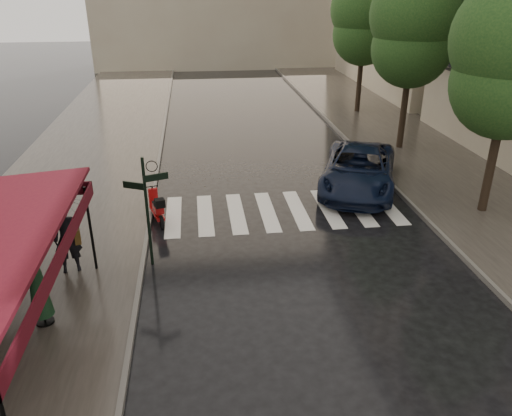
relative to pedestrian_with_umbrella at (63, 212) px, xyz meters
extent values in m
plane|color=black|center=(3.26, -2.74, -1.83)|extent=(120.00, 120.00, 0.00)
cube|color=#38332D|center=(-1.24, 9.26, -1.77)|extent=(6.00, 60.00, 0.12)
cube|color=#38332D|center=(13.51, 9.26, -1.77)|extent=(5.50, 60.00, 0.12)
cube|color=#595651|center=(1.81, 9.26, -1.75)|extent=(0.12, 60.00, 0.16)
cube|color=#595651|center=(10.71, 9.26, -1.75)|extent=(0.12, 60.00, 0.16)
cube|color=silver|center=(2.56, 3.26, -1.82)|extent=(0.50, 3.20, 0.01)
cube|color=silver|center=(3.61, 3.26, -1.82)|extent=(0.50, 3.20, 0.01)
cube|color=silver|center=(4.66, 3.26, -1.82)|extent=(0.50, 3.20, 0.01)
cube|color=silver|center=(5.71, 3.26, -1.82)|extent=(0.50, 3.20, 0.01)
cube|color=silver|center=(6.76, 3.26, -1.82)|extent=(0.50, 3.20, 0.01)
cube|color=silver|center=(7.81, 3.26, -1.82)|extent=(0.50, 3.20, 0.01)
cube|color=silver|center=(8.86, 3.26, -1.82)|extent=(0.50, 3.20, 0.01)
cube|color=silver|center=(9.91, 3.26, -1.82)|extent=(0.50, 3.20, 0.01)
cube|color=#4A0A17|center=(0.74, -3.24, 0.52)|extent=(0.04, 7.00, 0.35)
cylinder|color=black|center=(0.61, 0.01, -0.53)|extent=(0.07, 0.07, 2.35)
cylinder|color=black|center=(2.06, 0.26, -0.28)|extent=(0.08, 0.08, 3.10)
cube|color=black|center=(2.36, 0.26, 0.72)|extent=(0.62, 0.26, 0.18)
cube|color=black|center=(1.78, 0.26, 0.52)|extent=(0.56, 0.29, 0.18)
cylinder|color=black|center=(12.86, 2.26, 0.42)|extent=(0.28, 0.28, 4.26)
sphere|color=#143513|center=(12.86, 2.26, 2.47)|extent=(3.40, 3.40, 3.40)
cylinder|color=black|center=(12.76, 9.26, 0.53)|extent=(0.28, 0.28, 4.48)
sphere|color=#143513|center=(12.76, 9.26, 2.69)|extent=(3.40, 3.40, 3.40)
sphere|color=#143513|center=(12.76, 9.26, 4.05)|extent=(3.80, 3.80, 3.80)
cylinder|color=black|center=(12.96, 16.26, 0.47)|extent=(0.28, 0.28, 4.37)
sphere|color=#143513|center=(12.96, 16.26, 2.58)|extent=(3.40, 3.40, 3.40)
sphere|color=#143513|center=(12.96, 16.26, 3.91)|extent=(3.80, 3.80, 3.80)
imported|color=black|center=(0.00, 0.00, -0.76)|extent=(0.78, 0.60, 1.89)
imported|color=black|center=(0.00, 0.00, 0.36)|extent=(1.35, 1.37, 1.03)
cube|color=#4C3514|center=(0.24, 0.06, -0.71)|extent=(0.23, 0.38, 0.40)
cylinder|color=black|center=(2.23, 2.41, -1.61)|extent=(0.21, 0.45, 0.44)
cylinder|color=black|center=(1.91, 3.50, -1.61)|extent=(0.21, 0.45, 0.44)
cube|color=#9C0E0F|center=(2.06, 2.98, -1.54)|extent=(0.58, 1.21, 0.09)
cube|color=#9C0E0F|center=(2.12, 2.76, -1.26)|extent=(0.40, 0.56, 0.26)
cube|color=#9C0E0F|center=(1.94, 3.37, -1.19)|extent=(0.31, 0.19, 0.69)
cylinder|color=black|center=(1.92, 3.46, -0.80)|extent=(0.41, 0.15, 0.03)
cube|color=black|center=(2.22, 2.43, -0.96)|extent=(0.36, 0.35, 0.26)
imported|color=black|center=(9.37, 4.88, -1.06)|extent=(4.38, 6.08, 1.54)
cylinder|color=black|center=(-0.15, -2.24, -1.68)|extent=(0.39, 0.39, 0.05)
cylinder|color=black|center=(-0.15, -2.24, -0.44)|extent=(0.04, 0.04, 2.45)
cone|color=black|center=(-0.15, -2.24, -0.31)|extent=(0.48, 0.48, 2.32)
camera|label=1|loc=(3.42, -11.90, 5.32)|focal=35.00mm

